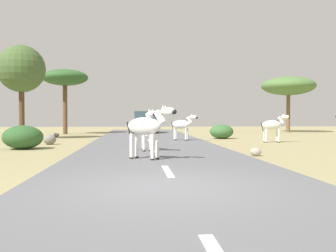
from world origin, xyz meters
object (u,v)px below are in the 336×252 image
at_px(zebra_0, 145,126).
at_px(zebra_2, 273,125).
at_px(zebra_4, 147,127).
at_px(bush_3, 23,137).
at_px(tree_2, 288,86).
at_px(zebra_1, 182,125).
at_px(rock_2, 256,152).
at_px(tree_1, 65,78).
at_px(tree_6, 21,69).
at_px(bush_1, 222,132).
at_px(rock_0, 56,135).
at_px(rock_3, 50,140).
at_px(car_0, 144,123).

height_order(zebra_0, zebra_2, zebra_0).
bearing_deg(zebra_4, bush_3, -100.06).
bearing_deg(tree_2, zebra_1, -132.70).
relative_size(zebra_0, bush_3, 0.97).
distance_m(bush_3, rock_2, 9.50).
relative_size(zebra_2, tree_2, 0.33).
distance_m(tree_1, rock_2, 20.42).
bearing_deg(tree_6, rock_2, -44.84).
relative_size(zebra_2, bush_1, 1.10).
height_order(tree_6, rock_0, tree_6).
height_order(tree_2, rock_0, tree_2).
height_order(zebra_2, tree_6, tree_6).
distance_m(zebra_4, rock_3, 8.64).
distance_m(bush_1, rock_2, 10.50).
height_order(tree_6, bush_3, tree_6).
height_order(zebra_2, bush_3, zebra_2).
bearing_deg(tree_1, tree_2, 6.53).
relative_size(tree_2, tree_6, 0.86).
bearing_deg(zebra_1, zebra_0, 5.65).
relative_size(zebra_1, car_0, 0.33).
xyz_separation_m(zebra_4, tree_2, (12.94, 20.84, 2.97)).
xyz_separation_m(car_0, rock_3, (-4.85, -12.51, -0.60)).
distance_m(zebra_4, rock_0, 15.85).
relative_size(car_0, rock_3, 7.23).
distance_m(car_0, rock_2, 19.02).
xyz_separation_m(zebra_4, car_0, (0.35, 19.84, -0.19)).
distance_m(zebra_1, car_0, 10.78).
bearing_deg(tree_2, zebra_0, -125.92).
xyz_separation_m(zebra_0, zebra_4, (0.01, -2.97, 0.04)).
bearing_deg(bush_3, zebra_4, -43.10).
bearing_deg(bush_3, car_0, 70.44).
height_order(zebra_1, tree_1, tree_1).
relative_size(car_0, tree_2, 0.91).
relative_size(bush_3, rock_3, 2.70).
bearing_deg(car_0, rock_2, -82.57).
height_order(tree_2, tree_6, tree_6).
xyz_separation_m(zebra_0, rock_0, (-5.70, 11.78, -0.88)).
xyz_separation_m(zebra_2, bush_1, (-1.92, 3.68, -0.46)).
bearing_deg(bush_1, rock_0, 163.33).
distance_m(car_0, bush_3, 16.06).
distance_m(car_0, tree_2, 13.02).
bearing_deg(tree_1, bush_1, -33.59).
distance_m(zebra_0, tree_2, 22.26).
bearing_deg(zebra_1, tree_1, -114.57).
relative_size(tree_1, bush_3, 3.03).
xyz_separation_m(zebra_1, rock_0, (-7.92, 5.54, -0.79)).
xyz_separation_m(zebra_1, tree_2, (10.72, 11.62, 3.10)).
height_order(zebra_2, rock_2, zebra_2).
relative_size(zebra_0, bush_1, 1.11).
bearing_deg(zebra_4, rock_0, -125.84).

